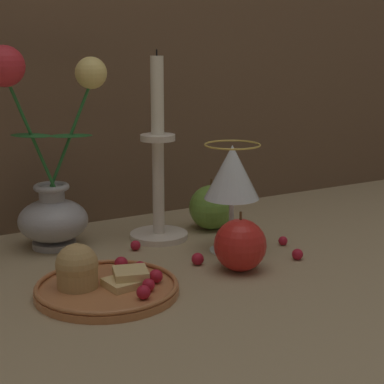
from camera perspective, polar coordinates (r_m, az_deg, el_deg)
name	(u,v)px	position (r m, az deg, el deg)	size (l,w,h in m)	color
ground_plane	(137,268)	(0.96, -4.91, -6.76)	(2.40, 2.40, 0.00)	#9E8966
vase	(50,181)	(1.04, -12.52, 0.96)	(0.20, 0.11, 0.32)	#A3A3A8
plate_with_pastries	(100,282)	(0.87, -8.16, -7.89)	(0.19, 0.19, 0.07)	#B77042
wine_glass	(231,175)	(1.01, 3.45, 1.51)	(0.09, 0.09, 0.17)	silver
candlestick	(158,179)	(1.07, -3.02, 1.16)	(0.10, 0.10, 0.31)	silver
apple_beside_vase	(240,245)	(0.94, 4.30, -4.73)	(0.08, 0.08, 0.09)	red
apple_near_glass	(211,207)	(1.14, 1.72, -1.37)	(0.08, 0.08, 0.09)	#669938
berry_near_plate	(283,241)	(1.07, 8.09, -4.32)	(0.02, 0.02, 0.02)	#AD192D
berry_front_center	(297,254)	(1.00, 9.36, -5.49)	(0.02, 0.02, 0.02)	#AD192D
berry_by_glass_stem	(136,245)	(1.03, -5.04, -4.75)	(0.02, 0.02, 0.02)	#AD192D
berry_under_candlestick	(198,259)	(0.97, 0.51, -5.97)	(0.02, 0.02, 0.02)	#AD192D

